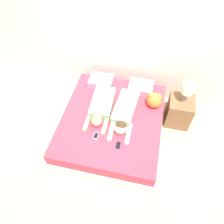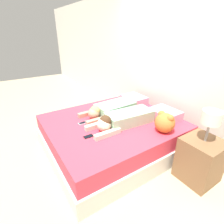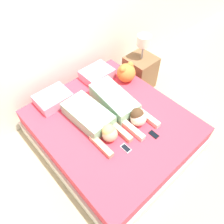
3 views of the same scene
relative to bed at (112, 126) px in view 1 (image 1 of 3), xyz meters
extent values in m
plane|color=tan|center=(0.00, 0.00, -0.26)|extent=(12.00, 12.00, 0.00)
cube|color=silver|center=(0.00, 1.16, 1.04)|extent=(12.00, 0.06, 2.60)
cube|color=beige|center=(0.00, 0.00, -0.12)|extent=(1.80, 2.02, 0.28)
cube|color=#DB384C|center=(0.00, 0.00, 0.14)|extent=(1.74, 1.96, 0.24)
cube|color=pink|center=(-0.39, 0.77, 0.33)|extent=(0.46, 0.35, 0.14)
cube|color=pink|center=(0.39, 0.77, 0.33)|extent=(0.46, 0.35, 0.14)
cube|color=#8CBF99|center=(-0.22, 0.21, 0.35)|extent=(0.40, 0.68, 0.17)
sphere|color=tan|center=(-0.22, -0.20, 0.36)|extent=(0.19, 0.19, 0.19)
sphere|color=#D8B266|center=(-0.22, -0.18, 0.40)|extent=(0.16, 0.16, 0.16)
cube|color=tan|center=(-0.38, -0.23, 0.30)|extent=(0.07, 0.37, 0.07)
cube|color=tan|center=(-0.06, -0.23, 0.30)|extent=(0.07, 0.37, 0.07)
cube|color=#8CBF99|center=(0.20, 0.19, 0.36)|extent=(0.40, 0.75, 0.18)
sphere|color=beige|center=(0.20, -0.27, 0.37)|extent=(0.20, 0.20, 0.20)
sphere|color=#4C331E|center=(0.20, -0.24, 0.41)|extent=(0.17, 0.17, 0.17)
cube|color=beige|center=(0.06, -0.30, 0.30)|extent=(0.07, 0.40, 0.07)
cube|color=beige|center=(0.34, -0.30, 0.30)|extent=(0.07, 0.40, 0.07)
cube|color=silver|center=(-0.17, -0.43, 0.27)|extent=(0.07, 0.13, 0.01)
cube|color=black|center=(-0.17, -0.43, 0.27)|extent=(0.06, 0.11, 0.00)
cube|color=black|center=(0.22, -0.52, 0.27)|extent=(0.07, 0.13, 0.01)
cube|color=black|center=(0.22, -0.52, 0.27)|extent=(0.06, 0.11, 0.00)
sphere|color=orange|center=(0.68, 0.43, 0.40)|extent=(0.28, 0.28, 0.28)
sphere|color=orange|center=(0.60, 0.43, 0.51)|extent=(0.10, 0.10, 0.10)
sphere|color=orange|center=(0.76, 0.43, 0.51)|extent=(0.10, 0.10, 0.10)
cube|color=brown|center=(1.19, 0.58, 0.04)|extent=(0.45, 0.45, 0.60)
cylinder|color=#999999|center=(1.19, 0.58, 0.46)|extent=(0.03, 0.03, 0.24)
cylinder|color=silver|center=(1.19, 0.58, 0.66)|extent=(0.22, 0.22, 0.16)
camera|label=1|loc=(0.51, -2.24, 3.33)|focal=35.00mm
camera|label=2|loc=(2.06, -1.35, 1.57)|focal=28.00mm
camera|label=3|loc=(-1.20, -1.32, 2.49)|focal=35.00mm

